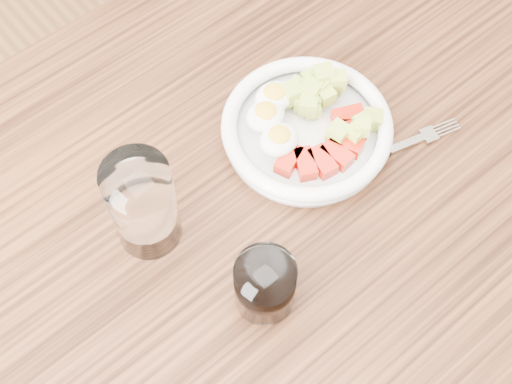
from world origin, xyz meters
TOP-DOWN VIEW (x-y plane):
  - ground at (0.00, 0.00)m, footprint 4.00×4.00m
  - dining_table at (0.00, 0.00)m, footprint 1.50×0.90m
  - bowl at (0.12, 0.05)m, footprint 0.25×0.25m
  - fork at (0.17, -0.04)m, footprint 0.22×0.07m
  - water_glass at (-0.15, 0.07)m, footprint 0.09×0.09m
  - coffee_glass at (-0.09, -0.10)m, footprint 0.08×0.08m

SIDE VIEW (x-z plane):
  - ground at x=0.00m, z-range 0.00..0.00m
  - dining_table at x=0.00m, z-range 0.28..1.05m
  - fork at x=0.17m, z-range 0.77..0.78m
  - bowl at x=0.12m, z-range 0.76..0.82m
  - coffee_glass at x=-0.09m, z-range 0.77..0.86m
  - water_glass at x=-0.15m, z-range 0.77..0.92m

